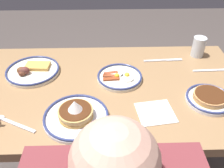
% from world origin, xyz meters
% --- Properties ---
extents(dining_table, '(1.35, 0.76, 0.72)m').
position_xyz_m(dining_table, '(0.00, 0.00, 0.65)').
color(dining_table, '#94704A').
rests_on(dining_table, ground_plane).
extents(plate_near_main, '(0.22, 0.22, 0.04)m').
position_xyz_m(plate_near_main, '(-0.05, -0.06, 0.74)').
color(plate_near_main, silver).
rests_on(plate_near_main, dining_table).
extents(plate_center_pancakes, '(0.27, 0.27, 0.10)m').
position_xyz_m(plate_center_pancakes, '(0.14, 0.21, 0.74)').
color(plate_center_pancakes, white).
rests_on(plate_center_pancakes, dining_table).
extents(plate_far_companion, '(0.27, 0.27, 0.05)m').
position_xyz_m(plate_far_companion, '(0.39, -0.12, 0.74)').
color(plate_far_companion, silver).
rests_on(plate_far_companion, dining_table).
extents(plate_far_side, '(0.20, 0.20, 0.04)m').
position_xyz_m(plate_far_side, '(-0.44, 0.12, 0.74)').
color(plate_far_side, white).
rests_on(plate_far_side, dining_table).
extents(drinking_glass, '(0.07, 0.07, 0.11)m').
position_xyz_m(drinking_glass, '(-0.51, -0.27, 0.77)').
color(drinking_glass, silver).
rests_on(drinking_glass, dining_table).
extents(paper_napkin, '(0.17, 0.16, 0.00)m').
position_xyz_m(paper_napkin, '(-0.19, 0.19, 0.72)').
color(paper_napkin, white).
rests_on(paper_napkin, dining_table).
extents(fork_near, '(0.19, 0.02, 0.01)m').
position_xyz_m(fork_near, '(-0.53, -0.11, 0.73)').
color(fork_near, silver).
rests_on(fork_near, dining_table).
extents(butter_knife, '(0.22, 0.03, 0.01)m').
position_xyz_m(butter_knife, '(-0.30, -0.22, 0.73)').
color(butter_knife, silver).
rests_on(butter_knife, dining_table).
extents(tea_spoon, '(0.18, 0.10, 0.01)m').
position_xyz_m(tea_spoon, '(0.40, 0.23, 0.73)').
color(tea_spoon, silver).
rests_on(tea_spoon, dining_table).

